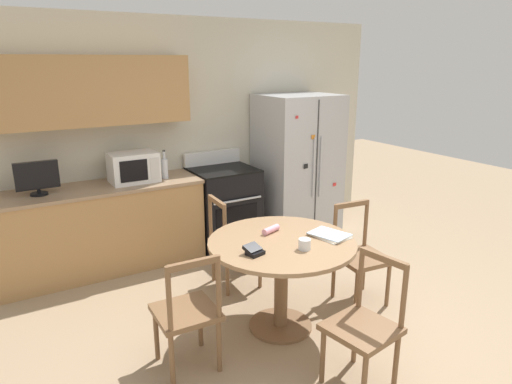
# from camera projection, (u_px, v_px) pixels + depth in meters

# --- Properties ---
(ground_plane) EXTENTS (14.00, 14.00, 0.00)m
(ground_plane) POSITION_uv_depth(u_px,v_px,m) (326.00, 346.00, 3.53)
(ground_plane) COLOR #9E8466
(back_wall) EXTENTS (5.20, 0.44, 2.60)m
(back_wall) POSITION_uv_depth(u_px,v_px,m) (163.00, 124.00, 5.12)
(back_wall) COLOR beige
(back_wall) RESTS_ON ground_plane
(kitchen_counter) EXTENTS (2.12, 0.64, 0.90)m
(kitchen_counter) POSITION_uv_depth(u_px,v_px,m) (100.00, 228.00, 4.73)
(kitchen_counter) COLOR #AD7F4C
(kitchen_counter) RESTS_ON ground_plane
(refrigerator) EXTENTS (0.93, 0.80, 1.73)m
(refrigerator) POSITION_uv_depth(u_px,v_px,m) (297.00, 165.00, 5.73)
(refrigerator) COLOR #B2B5BA
(refrigerator) RESTS_ON ground_plane
(oven_range) EXTENTS (0.72, 0.68, 1.08)m
(oven_range) POSITION_uv_depth(u_px,v_px,m) (224.00, 206.00, 5.40)
(oven_range) COLOR black
(oven_range) RESTS_ON ground_plane
(microwave) EXTENTS (0.48, 0.35, 0.31)m
(microwave) POSITION_uv_depth(u_px,v_px,m) (133.00, 167.00, 4.76)
(microwave) COLOR white
(microwave) RESTS_ON kitchen_counter
(countertop_tv) EXTENTS (0.39, 0.16, 0.32)m
(countertop_tv) POSITION_uv_depth(u_px,v_px,m) (37.00, 177.00, 4.28)
(countertop_tv) COLOR black
(countertop_tv) RESTS_ON kitchen_counter
(counter_bottle) EXTENTS (0.07, 0.07, 0.31)m
(counter_bottle) POSITION_uv_depth(u_px,v_px,m) (165.00, 168.00, 4.90)
(counter_bottle) COLOR silver
(counter_bottle) RESTS_ON kitchen_counter
(dining_table) EXTENTS (1.17, 1.17, 0.77)m
(dining_table) POSITION_uv_depth(u_px,v_px,m) (282.00, 259.00, 3.62)
(dining_table) COLOR #997551
(dining_table) RESTS_ON ground_plane
(dining_chair_left) EXTENTS (0.43, 0.43, 0.90)m
(dining_chair_left) POSITION_uv_depth(u_px,v_px,m) (187.00, 314.00, 3.17)
(dining_chair_left) COLOR brown
(dining_chair_left) RESTS_ON ground_plane
(dining_chair_near) EXTENTS (0.48, 0.48, 0.90)m
(dining_chair_near) POSITION_uv_depth(u_px,v_px,m) (364.00, 326.00, 3.02)
(dining_chair_near) COLOR brown
(dining_chair_near) RESTS_ON ground_plane
(dining_chair_right) EXTENTS (0.46, 0.46, 0.90)m
(dining_chair_right) POSITION_uv_depth(u_px,v_px,m) (360.00, 256.00, 4.10)
(dining_chair_right) COLOR brown
(dining_chair_right) RESTS_ON ground_plane
(dining_chair_far) EXTENTS (0.44, 0.44, 0.90)m
(dining_chair_far) POSITION_uv_depth(u_px,v_px,m) (233.00, 243.00, 4.38)
(dining_chair_far) COLOR brown
(dining_chair_far) RESTS_ON ground_plane
(candle_glass) EXTENTS (0.09, 0.09, 0.08)m
(candle_glass) POSITION_uv_depth(u_px,v_px,m) (305.00, 245.00, 3.40)
(candle_glass) COLOR silver
(candle_glass) RESTS_ON dining_table
(folded_napkin) EXTENTS (0.18, 0.11, 0.05)m
(folded_napkin) POSITION_uv_depth(u_px,v_px,m) (271.00, 230.00, 3.74)
(folded_napkin) COLOR pink
(folded_napkin) RESTS_ON dining_table
(wallet) EXTENTS (0.15, 0.15, 0.07)m
(wallet) POSITION_uv_depth(u_px,v_px,m) (254.00, 251.00, 3.32)
(wallet) COLOR black
(wallet) RESTS_ON dining_table
(mail_stack) EXTENTS (0.30, 0.35, 0.02)m
(mail_stack) POSITION_uv_depth(u_px,v_px,m) (329.00, 235.00, 3.66)
(mail_stack) COLOR white
(mail_stack) RESTS_ON dining_table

